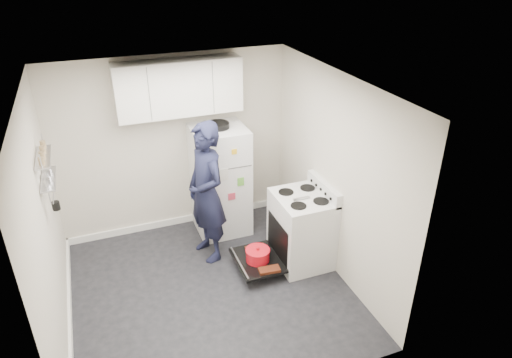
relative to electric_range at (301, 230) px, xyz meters
name	(u,v)px	position (x,y,z in m)	size (l,w,h in m)	color
room	(202,203)	(-1.29, -0.12, 0.74)	(3.21, 3.21, 2.51)	black
electric_range	(301,230)	(0.00, 0.00, 0.00)	(0.66, 0.76, 1.10)	silver
open_oven_door	(258,258)	(-0.59, -0.01, -0.27)	(0.55, 0.70, 0.23)	black
refrigerator	(220,180)	(-0.72, 1.10, 0.32)	(0.72, 0.74, 1.63)	silver
upper_cabinets	(179,87)	(-1.16, 1.28, 1.63)	(1.60, 0.33, 0.70)	silver
wall_shelf_rack	(46,169)	(-2.78, 0.34, 1.21)	(0.14, 0.60, 0.61)	#B2B2B7
person	(206,193)	(-1.07, 0.55, 0.47)	(0.68, 0.45, 1.87)	black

